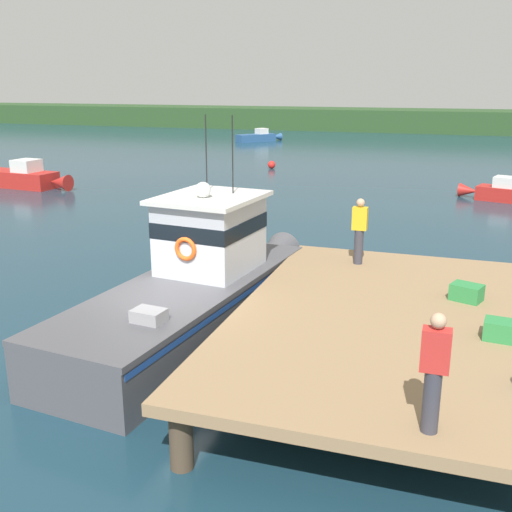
{
  "coord_description": "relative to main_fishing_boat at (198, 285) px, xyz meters",
  "views": [
    {
      "loc": [
        5.72,
        -11.25,
        5.56
      ],
      "look_at": [
        1.2,
        2.46,
        1.4
      ],
      "focal_mm": 42.83,
      "sensor_mm": 36.0,
      "label": 1
    }
  ],
  "objects": [
    {
      "name": "dock",
      "position": [
        4.53,
        -1.02,
        0.07
      ],
      "size": [
        6.0,
        9.0,
        1.2
      ],
      "color": "#4C3D2D",
      "rests_on": "ground"
    },
    {
      "name": "deckhand_by_the_boat",
      "position": [
        3.32,
        2.25,
        1.05
      ],
      "size": [
        0.36,
        0.22,
        1.63
      ],
      "color": "#383842",
      "rests_on": "dock"
    },
    {
      "name": "ground_plane",
      "position": [
        -0.27,
        -1.02,
        -1.01
      ],
      "size": [
        200.0,
        200.0,
        0.0
      ],
      "primitive_type": "plane",
      "color": "#193847"
    },
    {
      "name": "deckhand_further_back",
      "position": [
        5.4,
        -4.97,
        1.05
      ],
      "size": [
        0.36,
        0.22,
        1.63
      ],
      "color": "#383842",
      "rests_on": "dock"
    },
    {
      "name": "moored_boat_far_left",
      "position": [
        7.98,
        18.77,
        -0.61
      ],
      "size": [
        4.66,
        2.22,
        1.17
      ],
      "color": "red",
      "rests_on": "ground"
    },
    {
      "name": "moored_boat_outer_mooring",
      "position": [
        -16.8,
        14.9,
        -0.49
      ],
      "size": [
        6.04,
        1.98,
        1.52
      ],
      "color": "red",
      "rests_on": "ground"
    },
    {
      "name": "mooring_buoy_outer",
      "position": [
        -4.57,
        8.04,
        -0.77
      ],
      "size": [
        0.47,
        0.47,
        0.47
      ],
      "primitive_type": "sphere",
      "color": "silver",
      "rests_on": "ground"
    },
    {
      "name": "far_shoreline",
      "position": [
        -0.27,
        60.98,
        0.19
      ],
      "size": [
        120.0,
        8.0,
        2.4
      ],
      "primitive_type": "cube",
      "color": "#284723",
      "rests_on": "ground"
    },
    {
      "name": "moored_boat_near_channel",
      "position": [
        -12.69,
        43.58,
        -0.59
      ],
      "size": [
        3.78,
        4.24,
        1.21
      ],
      "color": "#285184",
      "rests_on": "ground"
    },
    {
      "name": "main_fishing_boat",
      "position": [
        0.0,
        0.0,
        0.0
      ],
      "size": [
        3.44,
        9.94,
        4.8
      ],
      "color": "#4C4C51",
      "rests_on": "ground"
    },
    {
      "name": "mooring_buoy_inshore",
      "position": [
        -6.13,
        26.13,
        -0.76
      ],
      "size": [
        0.5,
        0.5,
        0.5
      ],
      "primitive_type": "sphere",
      "color": "red",
      "rests_on": "ground"
    },
    {
      "name": "crate_single_by_cleat",
      "position": [
        5.86,
        0.32,
        0.36
      ],
      "size": [
        0.72,
        0.62,
        0.34
      ],
      "primitive_type": "cube",
      "rotation": [
        0.0,
        0.0,
        -0.36
      ],
      "color": "#2D8442",
      "rests_on": "dock"
    },
    {
      "name": "crate_stack_mid_dock",
      "position": [
        6.44,
        -1.57,
        0.37
      ],
      "size": [
        0.64,
        0.5,
        0.34
      ],
      "primitive_type": "cube",
      "rotation": [
        0.0,
        0.0,
        -0.11
      ],
      "color": "#2D8442",
      "rests_on": "dock"
    }
  ]
}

